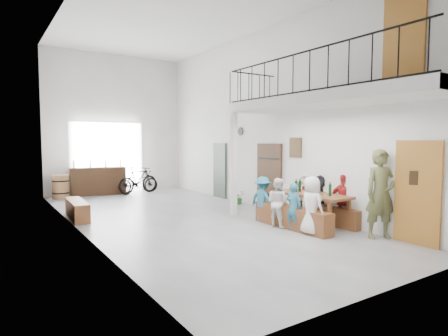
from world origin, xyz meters
TOP-DOWN VIEW (x-y plane):
  - floor at (0.00, 0.00)m, footprint 12.00×12.00m
  - room_walls at (0.00, 0.00)m, footprint 12.00×12.00m
  - gateway_portal at (-0.40, 5.94)m, footprint 2.80×0.08m
  - right_wall_decor at (2.70, -1.87)m, footprint 0.07×8.28m
  - balcony at (1.98, -3.13)m, footprint 1.52×5.62m
  - tasting_table at (2.20, -2.51)m, footprint 0.88×2.02m
  - bench_inner at (1.56, -2.52)m, footprint 0.42×2.27m
  - bench_wall at (2.57, -2.58)m, footprint 0.41×2.05m
  - tableware at (2.11, -2.47)m, footprint 0.46×1.21m
  - side_bench at (-2.50, 1.44)m, footprint 0.46×1.74m
  - oak_barrel at (-2.25, 5.40)m, footprint 0.59×0.59m
  - serving_counter at (-0.85, 5.65)m, footprint 2.08×0.87m
  - counter_bottles at (-0.85, 5.66)m, footprint 1.75×0.35m
  - guest_left_a at (1.51, -3.20)m, footprint 0.43×0.65m
  - guest_left_b at (1.43, -2.72)m, footprint 0.35×0.46m
  - guest_left_c at (1.39, -2.20)m, footprint 0.54×0.64m
  - guest_left_d at (1.45, -1.56)m, footprint 0.54×0.81m
  - guest_right_a at (2.78, -3.01)m, footprint 0.48×0.80m
  - guest_right_b at (2.72, -2.31)m, footprint 0.68×1.18m
  - guest_right_c at (2.81, -1.72)m, footprint 0.59×0.70m
  - host_standing at (2.53, -4.20)m, footprint 0.82×0.70m
  - potted_plant at (2.45, 0.94)m, footprint 0.43×0.38m
  - bicycle_near at (0.61, 5.33)m, footprint 1.71×0.65m
  - bicycle_far at (0.55, 5.13)m, footprint 1.84×0.93m

SIDE VIEW (x-z plane):
  - floor at x=0.00m, z-range 0.00..0.00m
  - potted_plant at x=2.45m, z-range 0.00..0.45m
  - bench_wall at x=2.57m, z-range 0.00..0.47m
  - side_bench at x=-2.50m, z-range 0.00..0.49m
  - bench_inner at x=1.56m, z-range 0.00..0.52m
  - oak_barrel at x=-2.25m, z-range 0.00..0.86m
  - bicycle_near at x=0.61m, z-range 0.00..0.89m
  - bicycle_far at x=0.55m, z-range 0.00..1.06m
  - serving_counter at x=-0.85m, z-range 0.00..1.06m
  - guest_left_b at x=1.43m, z-range 0.00..1.12m
  - guest_left_d at x=1.45m, z-range 0.00..1.17m
  - guest_left_c at x=1.39m, z-range 0.00..1.19m
  - guest_right_c at x=2.81m, z-range 0.00..1.21m
  - guest_right_b at x=2.72m, z-range 0.00..1.21m
  - guest_right_a at x=2.78m, z-range 0.00..1.28m
  - guest_left_a at x=1.51m, z-range 0.00..1.30m
  - tasting_table at x=2.20m, z-range 0.31..1.10m
  - tableware at x=2.11m, z-range 0.75..1.10m
  - host_standing at x=2.53m, z-range 0.00..1.91m
  - counter_bottles at x=-0.85m, z-range 1.06..1.34m
  - gateway_portal at x=-0.40m, z-range 0.00..2.80m
  - right_wall_decor at x=2.70m, z-range -0.80..4.28m
  - balcony at x=1.98m, z-range 0.97..4.96m
  - room_walls at x=0.00m, z-range -2.45..9.55m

